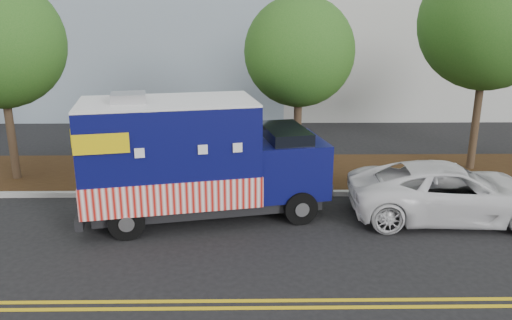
{
  "coord_description": "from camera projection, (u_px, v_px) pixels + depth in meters",
  "views": [
    {
      "loc": [
        0.25,
        -13.0,
        5.4
      ],
      "look_at": [
        0.43,
        0.6,
        1.38
      ],
      "focal_mm": 35.0,
      "sensor_mm": 36.0,
      "label": 1
    }
  ],
  "objects": [
    {
      "name": "ground",
      "position": [
        241.0,
        213.0,
        13.99
      ],
      "size": [
        120.0,
        120.0,
        0.0
      ],
      "primitive_type": "plane",
      "color": "black",
      "rests_on": "ground"
    },
    {
      "name": "centerline_far",
      "position": [
        237.0,
        308.0,
        9.49
      ],
      "size": [
        120.0,
        0.1,
        0.01
      ],
      "primitive_type": "cube",
      "color": "gold",
      "rests_on": "ground"
    },
    {
      "name": "food_truck",
      "position": [
        192.0,
        162.0,
        13.37
      ],
      "size": [
        6.92,
        3.65,
        3.47
      ],
      "rotation": [
        0.0,
        0.0,
        0.2
      ],
      "color": "black",
      "rests_on": "ground"
    },
    {
      "name": "white_car",
      "position": [
        450.0,
        192.0,
        13.49
      ],
      "size": [
        5.55,
        2.78,
        1.51
      ],
      "primitive_type": "imported",
      "rotation": [
        0.0,
        0.0,
        1.52
      ],
      "color": "white",
      "rests_on": "ground"
    },
    {
      "name": "tree_c",
      "position": [
        488.0,
        22.0,
        16.21
      ],
      "size": [
        4.47,
        4.47,
        7.37
      ],
      "color": "#38281C",
      "rests_on": "ground"
    },
    {
      "name": "centerline_near",
      "position": [
        237.0,
        301.0,
        9.73
      ],
      "size": [
        120.0,
        0.1,
        0.01
      ],
      "primitive_type": "cube",
      "color": "gold",
      "rests_on": "ground"
    },
    {
      "name": "curb",
      "position": [
        242.0,
        193.0,
        15.32
      ],
      "size": [
        120.0,
        0.18,
        0.15
      ],
      "primitive_type": "cube",
      "color": "#9E9E99",
      "rests_on": "ground"
    },
    {
      "name": "mulch_strip",
      "position": [
        242.0,
        173.0,
        17.33
      ],
      "size": [
        120.0,
        4.0,
        0.15
      ],
      "primitive_type": "cube",
      "color": "black",
      "rests_on": "ground"
    },
    {
      "name": "sign_post",
      "position": [
        175.0,
        155.0,
        15.41
      ],
      "size": [
        0.06,
        0.06,
        2.4
      ],
      "primitive_type": "cube",
      "color": "#473828",
      "rests_on": "ground"
    },
    {
      "name": "tree_b",
      "position": [
        299.0,
        52.0,
        15.64
      ],
      "size": [
        3.47,
        3.47,
        5.98
      ],
      "color": "#38281C",
      "rests_on": "ground"
    }
  ]
}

